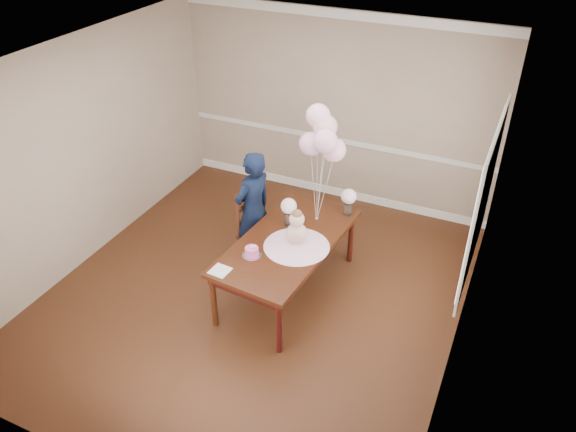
{
  "coord_description": "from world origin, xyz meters",
  "views": [
    {
      "loc": [
        2.42,
        -4.4,
        4.33
      ],
      "look_at": [
        0.33,
        0.19,
        1.05
      ],
      "focal_mm": 35.0,
      "sensor_mm": 36.0,
      "label": 1
    }
  ],
  "objects": [
    {
      "name": "dining_table_top",
      "position": [
        0.31,
        0.2,
        0.69
      ],
      "size": [
        1.11,
        1.99,
        0.05
      ],
      "primitive_type": "cube",
      "rotation": [
        0.0,
        0.0,
        -0.08
      ],
      "color": "black",
      "rests_on": "table_leg_fl"
    },
    {
      "name": "chair_slat_low",
      "position": [
        -0.4,
        0.56,
        0.63
      ],
      "size": [
        0.03,
        0.4,
        0.05
      ],
      "primitive_type": "cube",
      "rotation": [
        0.0,
        0.0,
        -0.01
      ],
      "color": "#361D0E",
      "rests_on": "dining_chair_seat"
    },
    {
      "name": "balloon_d",
      "position": [
        0.39,
        0.84,
        1.96
      ],
      "size": [
        0.27,
        0.27,
        0.27
      ],
      "primitive_type": "sphere",
      "color": "#FCB2C9",
      "rests_on": "balloon_ribbon_d"
    },
    {
      "name": "napkin",
      "position": [
        -0.09,
        -0.58,
        0.72
      ],
      "size": [
        0.21,
        0.21,
        0.01
      ],
      "primitive_type": "cube",
      "rotation": [
        0.0,
        0.0,
        -0.08
      ],
      "color": "white",
      "rests_on": "dining_table_top"
    },
    {
      "name": "balloon_ribbon_d",
      "position": [
        0.42,
        0.78,
        1.27
      ],
      "size": [
        0.07,
        0.11,
        1.08
      ],
      "primitive_type": "cylinder",
      "rotation": [
        -0.09,
        -0.07,
        -0.08
      ],
      "color": "silver",
      "rests_on": "balloon_weight"
    },
    {
      "name": "table_leg_fl",
      "position": [
        -0.16,
        -0.64,
        0.33
      ],
      "size": [
        0.07,
        0.07,
        0.67
      ],
      "primitive_type": "cylinder",
      "rotation": [
        0.0,
        0.0,
        -0.08
      ],
      "color": "black",
      "rests_on": "floor"
    },
    {
      "name": "cake_platter",
      "position": [
        0.09,
        -0.21,
        0.72
      ],
      "size": [
        0.23,
        0.23,
        0.01
      ],
      "primitive_type": "cylinder",
      "rotation": [
        0.0,
        0.0,
        -0.08
      ],
      "color": "silver",
      "rests_on": "dining_table_top"
    },
    {
      "name": "ceiling",
      "position": [
        0.0,
        0.0,
        2.7
      ],
      "size": [
        4.5,
        5.0,
        0.02
      ],
      "primitive_type": "cube",
      "color": "white",
      "rests_on": "wall_back"
    },
    {
      "name": "chair_leg_bl",
      "position": [
        -0.38,
        0.74,
        0.22
      ],
      "size": [
        0.04,
        0.04,
        0.43
      ],
      "primitive_type": "cylinder",
      "rotation": [
        0.0,
        0.0,
        -0.01
      ],
      "color": "#311A0D",
      "rests_on": "floor"
    },
    {
      "name": "chair_rail_trim",
      "position": [
        0.0,
        2.49,
        0.9
      ],
      "size": [
        4.5,
        0.02,
        0.07
      ],
      "primitive_type": "cube",
      "color": "silver",
      "rests_on": "wall_back"
    },
    {
      "name": "dining_chair_seat",
      "position": [
        -0.2,
        0.56,
        0.45
      ],
      "size": [
        0.45,
        0.45,
        0.05
      ],
      "primitive_type": "cube",
      "rotation": [
        0.0,
        0.0,
        -0.01
      ],
      "color": "#32190D",
      "rests_on": "chair_leg_fl"
    },
    {
      "name": "chair_back_post_r",
      "position": [
        -0.4,
        0.74,
        0.75
      ],
      "size": [
        0.04,
        0.04,
        0.56
      ],
      "primitive_type": "cylinder",
      "rotation": [
        0.0,
        0.0,
        -0.01
      ],
      "color": "#3C1F10",
      "rests_on": "dining_chair_seat"
    },
    {
      "name": "balloon_ribbon_a",
      "position": [
        0.41,
        0.72,
        1.13
      ],
      "size": [
        0.09,
        0.01,
        0.8
      ],
      "primitive_type": "cylinder",
      "rotation": [
        0.0,
        -0.1,
        -0.08
      ],
      "color": "white",
      "rests_on": "balloon_weight"
    },
    {
      "name": "wall_right",
      "position": [
        2.25,
        0.0,
        1.35
      ],
      "size": [
        0.02,
        5.0,
        2.7
      ],
      "primitive_type": "cube",
      "color": "gray",
      "rests_on": "floor"
    },
    {
      "name": "chair_slat_top",
      "position": [
        -0.4,
        0.56,
        0.95
      ],
      "size": [
        0.03,
        0.4,
        0.05
      ],
      "primitive_type": "cube",
      "rotation": [
        0.0,
        0.0,
        -0.01
      ],
      "color": "#3B2010",
      "rests_on": "dining_chair_seat"
    },
    {
      "name": "rose_vase_far",
      "position": [
        0.74,
        0.98,
        0.79
      ],
      "size": [
        0.1,
        0.1,
        0.15
      ],
      "primitive_type": "cylinder",
      "rotation": [
        0.0,
        0.0,
        -0.08
      ],
      "color": "silver",
      "rests_on": "dining_table_top"
    },
    {
      "name": "birthday_cake",
      "position": [
        0.09,
        -0.21,
        0.77
      ],
      "size": [
        0.16,
        0.16,
        0.1
      ],
      "primitive_type": "cylinder",
      "rotation": [
        0.0,
        0.0,
        -0.08
      ],
      "color": "#E7499B",
      "rests_on": "cake_platter"
    },
    {
      "name": "window_blinds",
      "position": [
        2.21,
        0.5,
        1.55
      ],
      "size": [
        0.01,
        1.5,
        1.4
      ],
      "primitive_type": "cube",
      "color": "silver",
      "rests_on": "wall_right"
    },
    {
      "name": "balloon_b",
      "position": [
        0.55,
        0.66,
        1.77
      ],
      "size": [
        0.27,
        0.27,
        0.27
      ],
      "primitive_type": "sphere",
      "color": "#F0AACD",
      "rests_on": "balloon_ribbon_b"
    },
    {
      "name": "woman",
      "position": [
        -0.29,
        0.56,
        0.75
      ],
      "size": [
        0.52,
        0.63,
        1.51
      ],
      "primitive_type": "imported",
      "rotation": [
        0.0,
        0.0,
        -1.89
      ],
      "color": "black",
      "rests_on": "floor"
    },
    {
      "name": "baby_torso",
      "position": [
        0.45,
        0.14,
        0.89
      ],
      "size": [
        0.23,
        0.23,
        0.23
      ],
      "primitive_type": "sphere",
      "color": "pink",
      "rests_on": "baby_skirt"
    },
    {
      "name": "balloon_ribbon_e",
      "position": [
        0.53,
        0.75,
        1.11
      ],
      "size": [
        0.14,
        0.06,
        0.74
      ],
      "primitive_type": "cylinder",
      "rotation": [
        -0.09,
        0.17,
        -0.08
      ],
      "color": "white",
      "rests_on": "balloon_weight"
    },
    {
      "name": "balloon_ribbon_b",
      "position": [
        0.5,
        0.69,
        1.18
      ],
      "size": [
        0.09,
        0.06,
        0.89
      ],
      "primitive_type": "cylinder",
      "rotation": [
        0.05,
        0.1,
        -0.08
      ],
      "color": "white",
      "rests_on": "balloon_weight"
    },
    {
      "name": "crown_molding",
      "position": [
        0.0,
        2.49,
        2.63
      ],
      "size": [
        4.5,
        0.02,
        0.12
      ],
      "primitive_type": "cube",
      "color": "white",
      "rests_on": "wall_back"
    },
    {
      "name": "chair_back_post_l",
      "position": [
        -0.41,
        0.38,
        0.75
      ],
      "size": [
        0.04,
        0.04,
        0.56
      ],
      "primitive_type": "cylinder",
      "rotation": [
        0.0,
        0.0,
        -0.01
      ],
      "color": "#3D1A10",
      "rests_on": "dining_chair_seat"
    },
    {
      "name": "table_apron",
      "position": [
        0.31,
        0.2,
        0.62
      ],
      "size": [
        1.01,
        1.88,
        0.1
      ],
      "primitive_type": "cube",
      "rotation": [
        0.0,
        0.0,
        -0.08
      ],
      "color": "black",
      "rests_on": "table_leg_fl"
    },
    {
      "name": "balloon_a",
      "position": [
        0.36,
        0.73,
        1.67
      ],
      "size": [
        0.27,
        0.27,
        0.27
      ],
      "primitive_type": "sphere",
      "color": "#E3A1C0",
      "rests_on": "balloon_ribbon_a"
    },
    {
      "name": "table_leg_bl",
      "position": [
        -0.01,
        1.11,
        0.33
      ],
      "size": [
        0.07,
        0.07,
        0.67
      ],
      "primitive_type": "cylinder",
      "rotation": [
        0.0,
        0.0,
        -0.08
      ],
      "color": "black",
      "rests_on": "floor"
    },
    {
      "name": "table_leg_fr",
      "position": [
        0.64,
        -0.71,
        0.33
      ],
      "size": [
        0.07,
        0.07,
        0.67
      ],
      "primitive_type": "cylinder",
      "rotation": [
        0.0,
        0.0,
        -0.08
      ],
      "color": "black",
      "rests_on": "floor"
    },
    {
      "name": "window_frame",
      "position": [
        2.23,
        0.5,
        1.55
      ],
      "size": [
        0.02,
        1.66,
        1.56
      ],
      "primitive_type": "cube",
      "color": "white",
      "rests_on": "wall_right"
    },
    {
      "name": "chair_slat_mid",
      "position": [
        -0.4,
        0.56,
        0.79
      ],
      "size": [
        0.03,
        0.4,
        0.05
      ],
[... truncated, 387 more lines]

